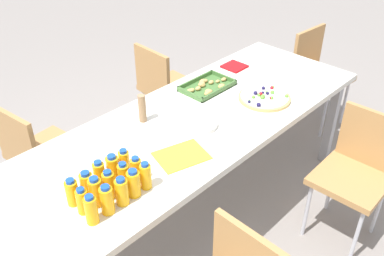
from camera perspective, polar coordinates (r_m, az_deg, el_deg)
The scene contains 27 objects.
ground_plane at distance 2.96m, azimuth -0.30°, elevation -11.57°, with size 12.00×12.00×0.00m, color gray.
party_table at distance 2.51m, azimuth -0.35°, elevation -0.38°, with size 2.52×0.85×0.75m.
chair_end at distance 3.82m, azimuth 16.35°, elevation 7.50°, with size 0.43×0.43×0.83m.
chair_far_right at distance 3.43m, azimuth -3.70°, elevation 5.80°, with size 0.42×0.42×0.83m.
chair_near_right at distance 2.73m, azimuth 21.22°, elevation -4.93°, with size 0.41×0.41×0.83m.
chair_far_left at distance 2.85m, azimuth -19.93°, elevation -2.81°, with size 0.44×0.44×0.83m.
juice_bottle_0 at distance 1.87m, azimuth -13.30°, elevation -10.58°, with size 0.05×0.05×0.15m.
juice_bottle_1 at distance 1.90m, azimuth -11.29°, elevation -9.40°, with size 0.06×0.06×0.15m.
juice_bottle_2 at distance 1.93m, azimuth -9.35°, elevation -8.37°, with size 0.06×0.06×0.14m.
juice_bottle_3 at distance 1.97m, azimuth -7.80°, elevation -7.35°, with size 0.06×0.06×0.14m.
juice_bottle_4 at distance 2.00m, azimuth -6.21°, elevation -6.38°, with size 0.05×0.05×0.14m.
juice_bottle_5 at distance 1.93m, azimuth -14.42°, elevation -9.43°, with size 0.05×0.05×0.13m.
juice_bottle_6 at distance 1.95m, azimuth -12.73°, elevation -8.29°, with size 0.06×0.06×0.15m.
juice_bottle_7 at distance 1.98m, azimuth -11.02°, elevation -7.41°, with size 0.06×0.06×0.14m.
juice_bottle_8 at distance 2.02m, azimuth -9.11°, elevation -6.33°, with size 0.05×0.05×0.14m.
juice_bottle_9 at distance 2.05m, azimuth -7.46°, elevation -5.51°, with size 0.05×0.05×0.14m.
juice_bottle_10 at distance 1.98m, azimuth -15.69°, elevation -8.27°, with size 0.06×0.06×0.14m.
juice_bottle_11 at distance 2.01m, azimuth -13.84°, elevation -7.35°, with size 0.06×0.06×0.14m.
juice_bottle_12 at distance 2.04m, azimuth -12.23°, elevation -6.14°, with size 0.05×0.05×0.15m.
juice_bottle_13 at distance 2.07m, azimuth -10.51°, elevation -5.32°, with size 0.06×0.06×0.14m.
juice_bottle_14 at distance 2.10m, azimuth -9.03°, elevation -4.54°, with size 0.05×0.05×0.14m.
fruit_pizza at distance 2.74m, azimuth 9.63°, elevation 4.04°, with size 0.33×0.33×0.05m.
snack_tray at distance 2.83m, azimuth 2.04°, elevation 5.56°, with size 0.34×0.23×0.04m.
plate_stack at distance 2.44m, azimuth 1.03°, elevation 0.50°, with size 0.20×0.20×0.02m.
napkin_stack at distance 3.13m, azimuth 5.67°, elevation 8.18°, with size 0.15×0.15×0.01m, color red.
cardboard_tube at distance 2.47m, azimuth -6.66°, elevation 2.62°, with size 0.04×0.04×0.17m, color #9E7A56.
paper_folder at distance 2.22m, azimuth -1.41°, elevation -3.71°, with size 0.26×0.20×0.01m, color yellow.
Camera 1 is at (-1.50, -1.45, 2.10)m, focal length 39.99 mm.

